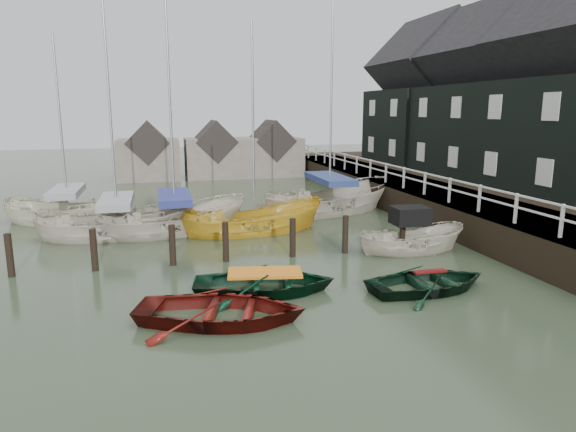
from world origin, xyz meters
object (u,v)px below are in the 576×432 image
object	(u,v)px
sailboat_c	(254,231)
rowboat_green	(265,292)
rowboat_red	(221,322)
motorboat	(411,249)
sailboat_e	(69,221)
rowboat_dkgreen	(429,290)
sailboat_a	(119,235)
sailboat_d	(329,211)
sailboat_b	(176,230)

from	to	relation	value
sailboat_c	rowboat_green	bearing A→B (deg)	164.17
rowboat_red	sailboat_c	xyz separation A→B (m)	(2.58, 9.31, 0.01)
sailboat_c	motorboat	bearing A→B (deg)	-140.25
sailboat_e	motorboat	bearing A→B (deg)	-99.51
rowboat_red	rowboat_dkgreen	size ratio (longest dim) A/B	1.13
sailboat_a	sailboat_d	world-z (taller)	sailboat_d
rowboat_dkgreen	sailboat_d	bearing A→B (deg)	-9.30
sailboat_b	sailboat_d	distance (m)	8.26
sailboat_c	sailboat_e	bearing A→B (deg)	56.73
rowboat_green	motorboat	distance (m)	6.77
rowboat_dkgreen	sailboat_a	size ratio (longest dim) A/B	0.32
sailboat_a	sailboat_b	distance (m)	2.36
sailboat_b	sailboat_c	size ratio (longest dim) A/B	1.28
rowboat_green	rowboat_dkgreen	distance (m)	4.80
rowboat_green	sailboat_d	xyz separation A→B (m)	(5.64, 10.81, 0.06)
sailboat_a	sailboat_e	xyz separation A→B (m)	(-2.42, 3.30, -0.00)
rowboat_red	sailboat_e	distance (m)	14.30
sailboat_b	sailboat_c	bearing A→B (deg)	-119.25
motorboat	sailboat_e	xyz separation A→B (m)	(-13.11, 8.54, -0.04)
sailboat_d	sailboat_e	world-z (taller)	sailboat_d
rowboat_red	rowboat_dkgreen	world-z (taller)	rowboat_red
sailboat_c	sailboat_d	distance (m)	5.61
sailboat_a	sailboat_c	bearing A→B (deg)	-97.38
rowboat_green	rowboat_dkgreen	bearing A→B (deg)	-92.38
rowboat_dkgreen	sailboat_b	world-z (taller)	sailboat_b
sailboat_c	sailboat_a	bearing A→B (deg)	76.48
motorboat	sailboat_c	world-z (taller)	sailboat_c
sailboat_a	rowboat_dkgreen	bearing A→B (deg)	-136.00
rowboat_green	sailboat_c	xyz separation A→B (m)	(1.09, 7.52, 0.01)
sailboat_a	sailboat_e	world-z (taller)	sailboat_a
rowboat_green	sailboat_c	size ratio (longest dim) A/B	0.41
motorboat	rowboat_green	bearing A→B (deg)	116.48
rowboat_red	rowboat_green	world-z (taller)	rowboat_red
rowboat_green	sailboat_a	size ratio (longest dim) A/B	0.35
rowboat_green	rowboat_dkgreen	world-z (taller)	rowboat_green
sailboat_b	sailboat_e	bearing A→B (deg)	39.92
sailboat_b	sailboat_a	bearing A→B (deg)	77.01
sailboat_a	sailboat_c	size ratio (longest dim) A/B	1.17
rowboat_red	rowboat_green	distance (m)	2.33
rowboat_dkgreen	sailboat_a	distance (m)	13.00
sailboat_a	sailboat_b	size ratio (longest dim) A/B	0.92
rowboat_dkgreen	motorboat	bearing A→B (deg)	-24.98
rowboat_green	sailboat_d	bearing A→B (deg)	-17.72
sailboat_d	sailboat_e	bearing A→B (deg)	70.58
sailboat_a	sailboat_d	xyz separation A→B (m)	(10.21, 2.70, -0.00)
sailboat_a	sailboat_b	world-z (taller)	sailboat_b
sailboat_d	motorboat	bearing A→B (deg)	166.80
rowboat_green	sailboat_b	distance (m)	8.55
motorboat	sailboat_d	bearing A→B (deg)	4.84
sailboat_a	rowboat_red	bearing A→B (deg)	-164.12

